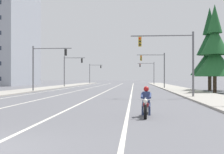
% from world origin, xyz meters
% --- Properties ---
extents(lane_stripe_center, '(0.16, 100.00, 0.01)m').
position_xyz_m(lane_stripe_center, '(0.29, 45.00, 0.00)').
color(lane_stripe_center, beige).
rests_on(lane_stripe_center, ground).
extents(lane_stripe_left, '(0.16, 100.00, 0.01)m').
position_xyz_m(lane_stripe_left, '(-3.96, 45.00, 0.00)').
color(lane_stripe_left, beige).
rests_on(lane_stripe_left, ground).
extents(lane_stripe_right, '(0.16, 100.00, 0.01)m').
position_xyz_m(lane_stripe_right, '(3.87, 45.00, 0.00)').
color(lane_stripe_right, beige).
rests_on(lane_stripe_right, ground).
extents(lane_stripe_far_left, '(0.16, 100.00, 0.01)m').
position_xyz_m(lane_stripe_far_left, '(-7.74, 45.00, 0.00)').
color(lane_stripe_far_left, beige).
rests_on(lane_stripe_far_left, ground).
extents(sidewalk_kerb_right, '(4.40, 110.00, 0.14)m').
position_xyz_m(sidewalk_kerb_right, '(11.07, 40.00, 0.07)').
color(sidewalk_kerb_right, '#9E998E').
rests_on(sidewalk_kerb_right, ground).
extents(sidewalk_kerb_left, '(4.40, 110.00, 0.14)m').
position_xyz_m(sidewalk_kerb_left, '(-11.07, 40.00, 0.07)').
color(sidewalk_kerb_left, '#9E998E').
rests_on(sidewalk_kerb_left, ground).
extents(motorcycle_with_rider, '(0.70, 2.19, 1.46)m').
position_xyz_m(motorcycle_with_rider, '(4.78, 6.83, 0.59)').
color(motorcycle_with_rider, black).
rests_on(motorcycle_with_rider, ground).
extents(traffic_signal_near_right, '(5.92, 0.37, 6.20)m').
position_xyz_m(traffic_signal_near_right, '(7.96, 20.53, 4.16)').
color(traffic_signal_near_right, '#56565B').
rests_on(traffic_signal_near_right, ground).
extents(traffic_signal_near_left, '(5.42, 0.37, 6.20)m').
position_xyz_m(traffic_signal_near_left, '(-7.97, 31.59, 4.13)').
color(traffic_signal_near_left, '#56565B').
rests_on(traffic_signal_near_left, ground).
extents(traffic_signal_mid_right, '(4.84, 0.60, 6.20)m').
position_xyz_m(traffic_signal_mid_right, '(8.03, 43.99, 4.10)').
color(traffic_signal_mid_right, '#56565B').
rests_on(traffic_signal_mid_right, ground).
extents(traffic_signal_mid_left, '(4.27, 0.37, 6.20)m').
position_xyz_m(traffic_signal_mid_left, '(-8.56, 50.39, 4.06)').
color(traffic_signal_mid_left, '#56565B').
rests_on(traffic_signal_mid_left, ground).
extents(traffic_signal_far_right, '(4.59, 0.44, 6.20)m').
position_xyz_m(traffic_signal_far_right, '(8.30, 73.89, 4.08)').
color(traffic_signal_far_right, '#56565B').
rests_on(traffic_signal_far_right, ground).
extents(traffic_signal_far_left, '(4.22, 0.44, 6.20)m').
position_xyz_m(traffic_signal_far_left, '(-8.54, 83.62, 4.06)').
color(traffic_signal_far_left, '#56565B').
rests_on(traffic_signal_far_left, ground).
extents(conifer_tree_right_verge_near, '(5.01, 5.01, 11.03)m').
position_xyz_m(conifer_tree_right_verge_near, '(14.16, 29.85, 5.05)').
color(conifer_tree_right_verge_near, '#423023').
rests_on(conifer_tree_right_verge_near, ground).
extents(conifer_tree_right_verge_far, '(5.52, 5.52, 12.15)m').
position_xyz_m(conifer_tree_right_verge_far, '(15.19, 36.42, 5.57)').
color(conifer_tree_right_verge_far, '#423023').
rests_on(conifer_tree_right_verge_far, ground).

